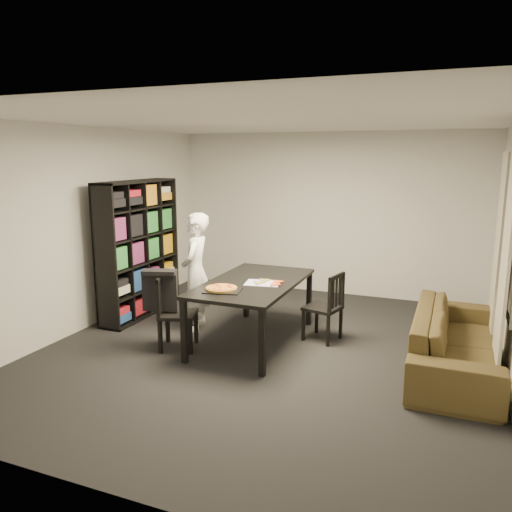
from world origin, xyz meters
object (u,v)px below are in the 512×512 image
at_px(chair_left, 171,307).
at_px(pepperoni_pizza, 221,288).
at_px(dining_table, 253,287).
at_px(sofa, 456,341).
at_px(baking_tray, 223,290).
at_px(bookshelf, 139,249).
at_px(person, 196,272).
at_px(chair_right, 329,303).

relative_size(chair_left, pepperoni_pizza, 2.50).
bearing_deg(dining_table, sofa, 1.61).
distance_m(baking_tray, pepperoni_pizza, 0.03).
bearing_deg(chair_left, bookshelf, 30.76).
distance_m(bookshelf, person, 1.07).
relative_size(dining_table, chair_left, 2.08).
bearing_deg(dining_table, bookshelf, 167.97).
bearing_deg(baking_tray, chair_right, 41.79).
distance_m(bookshelf, dining_table, 1.95).
bearing_deg(chair_right, sofa, 91.46).
bearing_deg(chair_right, chair_left, -47.31).
distance_m(dining_table, person, 0.88).
distance_m(chair_right, pepperoni_pizza, 1.38).
bearing_deg(bookshelf, sofa, -4.63).
distance_m(chair_right, person, 1.74).
relative_size(chair_left, person, 0.57).
relative_size(person, pepperoni_pizza, 4.36).
distance_m(chair_right, sofa, 1.50).
bearing_deg(baking_tray, chair_left, -177.13).
xyz_separation_m(person, baking_tray, (0.71, -0.67, 0.00)).
height_order(dining_table, chair_left, chair_left).
bearing_deg(chair_left, person, -13.92).
height_order(dining_table, sofa, dining_table).
relative_size(baking_tray, pepperoni_pizza, 1.14).
xyz_separation_m(bookshelf, baking_tray, (1.74, -0.91, -0.18)).
relative_size(bookshelf, sofa, 0.87).
distance_m(dining_table, pepperoni_pizza, 0.54).
height_order(dining_table, chair_right, chair_right).
xyz_separation_m(chair_left, chair_right, (1.65, 0.92, -0.01)).
bearing_deg(sofa, chair_left, 101.06).
height_order(baking_tray, sofa, baking_tray).
relative_size(chair_left, sofa, 0.40).
height_order(bookshelf, baking_tray, bookshelf).
bearing_deg(person, chair_left, -9.49).
bearing_deg(bookshelf, pepperoni_pizza, -27.92).
bearing_deg(chair_left, sofa, -96.89).
distance_m(person, pepperoni_pizza, 0.97).
height_order(baking_tray, pepperoni_pizza, pepperoni_pizza).
bearing_deg(sofa, chair_right, 77.87).
distance_m(dining_table, sofa, 2.33).
bearing_deg(chair_left, dining_table, -74.21).
relative_size(baking_tray, sofa, 0.18).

